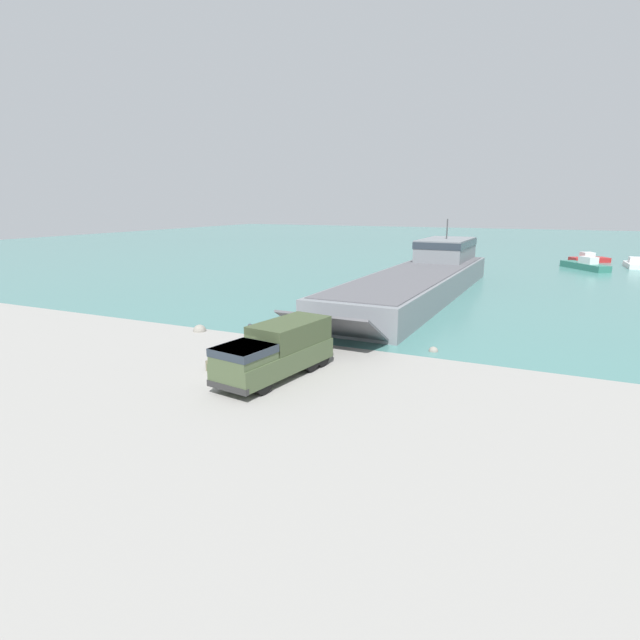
# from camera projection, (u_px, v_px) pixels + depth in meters

# --- Properties ---
(ground_plane) EXTENTS (240.00, 240.00, 0.00)m
(ground_plane) POSITION_uv_depth(u_px,v_px,m) (246.00, 374.00, 28.10)
(ground_plane) COLOR gray
(water_surface) EXTENTS (240.00, 180.00, 0.01)m
(water_surface) POSITION_uv_depth(u_px,v_px,m) (481.00, 246.00, 114.15)
(water_surface) COLOR #477F7A
(water_surface) RESTS_ON ground_plane
(landing_craft) EXTENTS (8.65, 41.22, 7.57)m
(landing_craft) POSITION_uv_depth(u_px,v_px,m) (423.00, 276.00, 53.31)
(landing_craft) COLOR gray
(landing_craft) RESTS_ON ground_plane
(military_truck) EXTENTS (3.76, 8.09, 2.92)m
(military_truck) POSITION_uv_depth(u_px,v_px,m) (276.00, 350.00, 27.37)
(military_truck) COLOR #475638
(military_truck) RESTS_ON ground_plane
(soldier_on_ramp) EXTENTS (0.39, 0.50, 1.65)m
(soldier_on_ramp) POSITION_uv_depth(u_px,v_px,m) (247.00, 349.00, 29.55)
(soldier_on_ramp) COLOR #3D4C33
(soldier_on_ramp) RESTS_ON ground_plane
(moored_boat_a) EXTENTS (2.88, 6.07, 1.55)m
(moored_boat_a) POSITION_uv_depth(u_px,v_px,m) (636.00, 264.00, 75.11)
(moored_boat_a) COLOR white
(moored_boat_a) RESTS_ON ground_plane
(moored_boat_b) EXTENTS (6.57, 7.96, 1.93)m
(moored_boat_b) POSITION_uv_depth(u_px,v_px,m) (585.00, 265.00, 72.90)
(moored_boat_b) COLOR #2D7060
(moored_boat_b) RESTS_ON ground_plane
(moored_boat_c) EXTENTS (6.39, 4.99, 1.63)m
(moored_boat_c) POSITION_uv_depth(u_px,v_px,m) (589.00, 259.00, 82.30)
(moored_boat_c) COLOR #B22323
(moored_boat_c) RESTS_ON ground_plane
(mooring_bollard) EXTENTS (0.34, 0.34, 0.94)m
(mooring_bollard) POSITION_uv_depth(u_px,v_px,m) (250.00, 329.00, 36.02)
(mooring_bollard) COLOR #333338
(mooring_bollard) RESTS_ON ground_plane
(cargo_crate) EXTENTS (0.63, 0.75, 0.61)m
(cargo_crate) POSITION_uv_depth(u_px,v_px,m) (214.00, 365.00, 28.72)
(cargo_crate) COLOR #6B664C
(cargo_crate) RESTS_ON ground_plane
(shoreline_rock_a) EXTENTS (0.62, 0.62, 0.62)m
(shoreline_rock_a) POSITION_uv_depth(u_px,v_px,m) (433.00, 351.00, 32.45)
(shoreline_rock_a) COLOR gray
(shoreline_rock_a) RESTS_ON ground_plane
(shoreline_rock_b) EXTENTS (0.99, 0.99, 0.99)m
(shoreline_rock_b) POSITION_uv_depth(u_px,v_px,m) (200.00, 331.00, 37.59)
(shoreline_rock_b) COLOR gray
(shoreline_rock_b) RESTS_ON ground_plane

